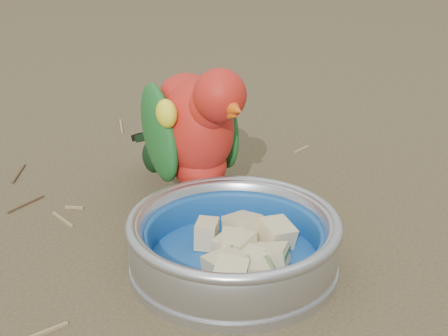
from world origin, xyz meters
The scene contains 6 objects.
ground centered at (0.00, 0.00, 0.00)m, with size 60.00×60.00×0.00m, color #493C28.
food_bowl centered at (-0.03, 0.08, 0.01)m, with size 0.22×0.22×0.02m, color #B2B2BA.
bowl_wall centered at (-0.03, 0.08, 0.04)m, with size 0.22×0.22×0.04m, color #B2B2BA, non-canonical shape.
fruit_wedges centered at (-0.03, 0.08, 0.03)m, with size 0.13×0.13×0.03m, color tan, non-canonical shape.
lory_parrot centered at (-0.14, 0.17, 0.09)m, with size 0.11×0.23×0.19m, color #B51D14, non-canonical shape.
ground_debris centered at (-0.04, 0.02, 0.00)m, with size 0.90×0.80×0.01m, color olive, non-canonical shape.
Camera 1 is at (0.32, -0.43, 0.39)m, focal length 55.00 mm.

